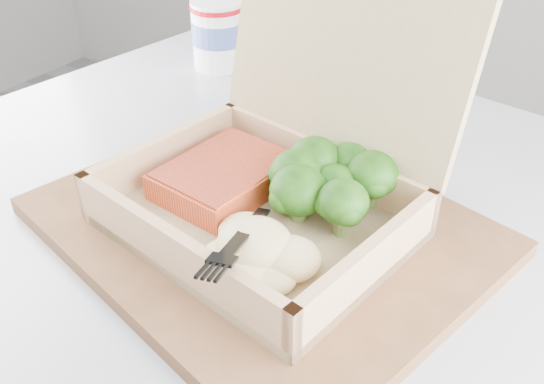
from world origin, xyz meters
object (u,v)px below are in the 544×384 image
Objects in this scene: takeout_container at (286,155)px; paper_cup at (218,32)px; serving_tray at (262,226)px; cafe_table at (232,375)px.

paper_cup is at bearing 145.28° from takeout_container.
takeout_container reaches higher than serving_tray.
paper_cup reaches higher than serving_tray.
cafe_table is at bearing -116.59° from takeout_container.
takeout_container is 0.38m from paper_cup.
serving_tray is 3.98× the size of paper_cup.
takeout_container is 2.97× the size of paper_cup.
serving_tray is 1.34× the size of takeout_container.
cafe_table is at bearing -140.82° from serving_tray.
serving_tray is 0.40m from paper_cup.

